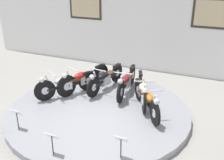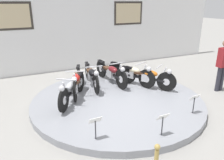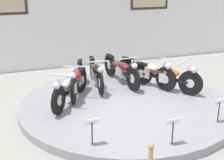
# 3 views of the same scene
# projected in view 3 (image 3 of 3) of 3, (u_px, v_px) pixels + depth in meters

# --- Properties ---
(ground_plane) EXTENTS (60.00, 60.00, 0.00)m
(ground_plane) POSITION_uv_depth(u_px,v_px,m) (126.00, 108.00, 7.25)
(ground_plane) COLOR gray
(display_platform) EXTENTS (4.85, 4.85, 0.17)m
(display_platform) POSITION_uv_depth(u_px,v_px,m) (126.00, 104.00, 7.23)
(display_platform) COLOR gray
(display_platform) RESTS_ON ground_plane
(back_wall) EXTENTS (14.00, 0.22, 4.17)m
(back_wall) POSITION_uv_depth(u_px,v_px,m) (81.00, 2.00, 10.06)
(back_wall) COLOR white
(back_wall) RESTS_ON ground_plane
(motorcycle_silver) EXTENTS (1.17, 1.64, 0.78)m
(motorcycle_silver) POSITION_uv_depth(u_px,v_px,m) (70.00, 87.00, 6.98)
(motorcycle_silver) COLOR black
(motorcycle_silver) RESTS_ON display_platform
(motorcycle_red) EXTENTS (0.78, 1.90, 0.81)m
(motorcycle_red) POSITION_uv_depth(u_px,v_px,m) (77.00, 78.00, 7.55)
(motorcycle_red) COLOR black
(motorcycle_red) RESTS_ON display_platform
(motorcycle_black) EXTENTS (0.54, 1.96, 0.78)m
(motorcycle_black) POSITION_uv_depth(u_px,v_px,m) (96.00, 73.00, 8.02)
(motorcycle_black) COLOR black
(motorcycle_black) RESTS_ON display_platform
(motorcycle_maroon) EXTENTS (0.54, 1.99, 0.80)m
(motorcycle_maroon) POSITION_uv_depth(u_px,v_px,m) (121.00, 69.00, 8.25)
(motorcycle_maroon) COLOR black
(motorcycle_maroon) RESTS_ON display_platform
(motorcycle_cream) EXTENTS (0.81, 1.85, 0.79)m
(motorcycle_cream) POSITION_uv_depth(u_px,v_px,m) (147.00, 71.00, 8.15)
(motorcycle_cream) COLOR black
(motorcycle_cream) RESTS_ON display_platform
(motorcycle_orange) EXTENTS (1.16, 1.65, 0.78)m
(motorcycle_orange) POSITION_uv_depth(u_px,v_px,m) (167.00, 76.00, 7.77)
(motorcycle_orange) COLOR black
(motorcycle_orange) RESTS_ON display_platform
(info_placard_front_left) EXTENTS (0.26, 0.11, 0.51)m
(info_placard_front_left) POSITION_uv_depth(u_px,v_px,m) (92.00, 126.00, 5.22)
(info_placard_front_left) COLOR #333338
(info_placard_front_left) RESTS_ON display_platform
(info_placard_front_centre) EXTENTS (0.26, 0.11, 0.51)m
(info_placard_front_centre) POSITION_uv_depth(u_px,v_px,m) (173.00, 125.00, 5.23)
(info_placard_front_centre) COLOR #333338
(info_placard_front_centre) RESTS_ON display_platform
(info_placard_front_right) EXTENTS (0.26, 0.11, 0.51)m
(info_placard_front_right) POSITION_uv_depth(u_px,v_px,m) (220.00, 105.00, 6.05)
(info_placard_front_right) COLOR #333338
(info_placard_front_right) RESTS_ON display_platform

